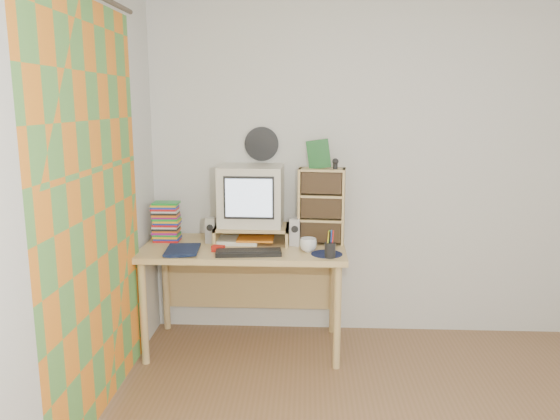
# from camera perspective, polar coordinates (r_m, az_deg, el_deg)

# --- Properties ---
(back_wall) EXTENTS (3.50, 0.00, 3.50)m
(back_wall) POSITION_cam_1_polar(r_m,az_deg,el_deg) (4.10, 11.22, 4.25)
(back_wall) COLOR silver
(back_wall) RESTS_ON floor
(left_wall) EXTENTS (0.00, 3.50, 3.50)m
(left_wall) POSITION_cam_1_polar(r_m,az_deg,el_deg) (2.59, -23.62, -0.43)
(left_wall) COLOR silver
(left_wall) RESTS_ON floor
(curtain) EXTENTS (0.00, 2.20, 2.20)m
(curtain) POSITION_cam_1_polar(r_m,az_deg,el_deg) (3.03, -18.81, -0.47)
(curtain) COLOR orange
(curtain) RESTS_ON left_wall
(wall_disc) EXTENTS (0.25, 0.02, 0.25)m
(wall_disc) POSITION_cam_1_polar(r_m,az_deg,el_deg) (4.03, -1.93, 6.91)
(wall_disc) COLOR black
(wall_disc) RESTS_ON back_wall
(desk) EXTENTS (1.40, 0.70, 0.75)m
(desk) POSITION_cam_1_polar(r_m,az_deg,el_deg) (3.90, -3.67, -5.42)
(desk) COLOR tan
(desk) RESTS_ON floor
(monitor_riser) EXTENTS (0.52, 0.30, 0.12)m
(monitor_riser) POSITION_cam_1_polar(r_m,az_deg,el_deg) (3.87, -2.92, -2.04)
(monitor_riser) COLOR tan
(monitor_riser) RESTS_ON desk
(crt_monitor) EXTENTS (0.45, 0.45, 0.42)m
(crt_monitor) POSITION_cam_1_polar(r_m,az_deg,el_deg) (3.88, -3.01, 1.53)
(crt_monitor) COLOR beige
(crt_monitor) RESTS_ON monitor_riser
(speaker_left) EXTENTS (0.07, 0.07, 0.18)m
(speaker_left) POSITION_cam_1_polar(r_m,az_deg,el_deg) (3.89, -7.24, -2.11)
(speaker_left) COLOR #B7B7BC
(speaker_left) RESTS_ON desk
(speaker_right) EXTENTS (0.08, 0.08, 0.19)m
(speaker_right) POSITION_cam_1_polar(r_m,az_deg,el_deg) (3.79, 1.56, -2.30)
(speaker_right) COLOR #B7B7BC
(speaker_right) RESTS_ON desk
(keyboard) EXTENTS (0.44, 0.19, 0.03)m
(keyboard) POSITION_cam_1_polar(r_m,az_deg,el_deg) (3.58, -3.31, -4.46)
(keyboard) COLOR black
(keyboard) RESTS_ON desk
(dvd_stack) EXTENTS (0.18, 0.13, 0.26)m
(dvd_stack) POSITION_cam_1_polar(r_m,az_deg,el_deg) (3.99, -11.77, -1.39)
(dvd_stack) COLOR brown
(dvd_stack) RESTS_ON desk
(cd_rack) EXTENTS (0.33, 0.20, 0.53)m
(cd_rack) POSITION_cam_1_polar(r_m,az_deg,el_deg) (3.83, 4.38, 0.41)
(cd_rack) COLOR tan
(cd_rack) RESTS_ON desk
(mug) EXTENTS (0.14, 0.14, 0.09)m
(mug) POSITION_cam_1_polar(r_m,az_deg,el_deg) (3.65, 2.96, -3.66)
(mug) COLOR silver
(mug) RESTS_ON desk
(diary) EXTENTS (0.28, 0.22, 0.05)m
(diary) POSITION_cam_1_polar(r_m,az_deg,el_deg) (3.71, -11.82, -3.93)
(diary) COLOR #101A3B
(diary) RESTS_ON desk
(mousepad) EXTENTS (0.25, 0.25, 0.00)m
(mousepad) POSITION_cam_1_polar(r_m,az_deg,el_deg) (3.60, 4.90, -4.60)
(mousepad) COLOR black
(mousepad) RESTS_ON desk
(pen_cup) EXTENTS (0.09, 0.09, 0.14)m
(pen_cup) POSITION_cam_1_polar(r_m,az_deg,el_deg) (3.51, 5.26, -3.90)
(pen_cup) COLOR black
(pen_cup) RESTS_ON desk
(papers) EXTENTS (0.29, 0.21, 0.04)m
(papers) POSITION_cam_1_polar(r_m,az_deg,el_deg) (3.89, -3.71, -3.13)
(papers) COLOR white
(papers) RESTS_ON desk
(red_box) EXTENTS (0.09, 0.07, 0.04)m
(red_box) POSITION_cam_1_polar(r_m,az_deg,el_deg) (3.67, -6.46, -4.03)
(red_box) COLOR red
(red_box) RESTS_ON desk
(game_box) EXTENTS (0.15, 0.05, 0.20)m
(game_box) POSITION_cam_1_polar(r_m,az_deg,el_deg) (3.79, 4.06, 5.84)
(game_box) COLOR #17531F
(game_box) RESTS_ON cd_rack
(webcam) EXTENTS (0.05, 0.05, 0.08)m
(webcam) POSITION_cam_1_polar(r_m,az_deg,el_deg) (3.75, 5.81, 4.84)
(webcam) COLOR black
(webcam) RESTS_ON cd_rack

